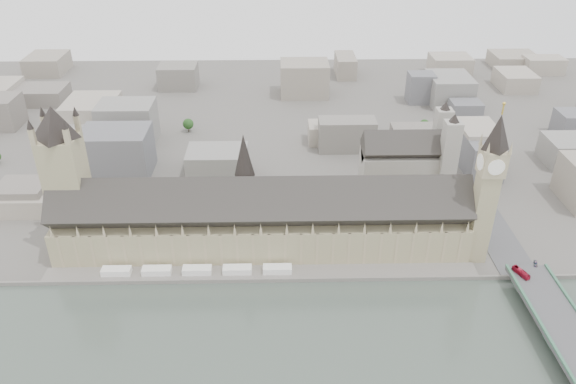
{
  "coord_description": "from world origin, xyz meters",
  "views": [
    {
      "loc": [
        11.01,
        -285.96,
        220.12
      ],
      "look_at": [
        17.62,
        42.53,
        30.9
      ],
      "focal_mm": 35.0,
      "sensor_mm": 36.0,
      "label": 1
    }
  ],
  "objects_px": {
    "westminster_abbey": "(408,163)",
    "car_approach": "(535,264)",
    "red_bus_north": "(521,272)",
    "palace_of_westminster": "(262,221)",
    "elizabeth_tower": "(489,180)",
    "victoria_tower": "(65,174)"
  },
  "relations": [
    {
      "from": "westminster_abbey",
      "to": "car_approach",
      "type": "xyz_separation_m",
      "value": [
        57.09,
        -108.81,
        -14.03
      ]
    },
    {
      "from": "westminster_abbey",
      "to": "red_bus_north",
      "type": "relative_size",
      "value": 5.5
    },
    {
      "from": "palace_of_westminster",
      "to": "elizabeth_tower",
      "type": "xyz_separation_m",
      "value": [
        138.0,
        -11.7,
        35.38
      ]
    },
    {
      "from": "elizabeth_tower",
      "to": "victoria_tower",
      "type": "distance_m",
      "value": 260.64
    },
    {
      "from": "elizabeth_tower",
      "to": "car_approach",
      "type": "relative_size",
      "value": 19.4
    },
    {
      "from": "palace_of_westminster",
      "to": "westminster_abbey",
      "type": "height_order",
      "value": "westminster_abbey"
    },
    {
      "from": "red_bus_north",
      "to": "car_approach",
      "type": "distance_m",
      "value": 16.03
    },
    {
      "from": "westminster_abbey",
      "to": "car_approach",
      "type": "height_order",
      "value": "westminster_abbey"
    },
    {
      "from": "elizabeth_tower",
      "to": "victoria_tower",
      "type": "bearing_deg",
      "value": 176.04
    },
    {
      "from": "elizabeth_tower",
      "to": "red_bus_north",
      "type": "relative_size",
      "value": 8.7
    },
    {
      "from": "westminster_abbey",
      "to": "car_approach",
      "type": "bearing_deg",
      "value": -62.31
    },
    {
      "from": "red_bus_north",
      "to": "car_approach",
      "type": "height_order",
      "value": "red_bus_north"
    },
    {
      "from": "palace_of_westminster",
      "to": "car_approach",
      "type": "xyz_separation_m",
      "value": [
        168.02,
        -33.51,
        -11.65
      ]
    },
    {
      "from": "car_approach",
      "to": "elizabeth_tower",
      "type": "bearing_deg",
      "value": 161.65
    },
    {
      "from": "victoria_tower",
      "to": "red_bus_north",
      "type": "bearing_deg",
      "value": -10.11
    },
    {
      "from": "palace_of_westminster",
      "to": "westminster_abbey",
      "type": "bearing_deg",
      "value": 34.17
    },
    {
      "from": "westminster_abbey",
      "to": "car_approach",
      "type": "distance_m",
      "value": 123.68
    },
    {
      "from": "red_bus_north",
      "to": "car_approach",
      "type": "relative_size",
      "value": 2.23
    },
    {
      "from": "elizabeth_tower",
      "to": "red_bus_north",
      "type": "height_order",
      "value": "elizabeth_tower"
    },
    {
      "from": "westminster_abbey",
      "to": "palace_of_westminster",
      "type": "bearing_deg",
      "value": -145.83
    },
    {
      "from": "car_approach",
      "to": "red_bus_north",
      "type": "bearing_deg",
      "value": -125.38
    },
    {
      "from": "westminster_abbey",
      "to": "elizabeth_tower",
      "type": "bearing_deg",
      "value": -72.71
    }
  ]
}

